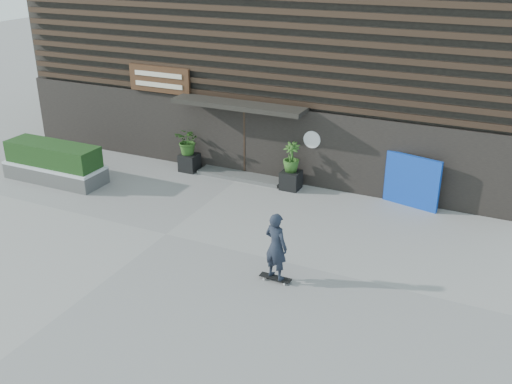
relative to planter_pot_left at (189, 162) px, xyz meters
The scene contains 12 objects.
ground 4.80m from the planter_pot_left, 66.64° to the right, with size 80.00×80.00×0.00m, color gray.
entrance_step 1.93m from the planter_pot_left, ahead, with size 3.00×0.80×0.12m, color #4F4F4C.
planter_pot_left is the anchor object (origin of this frame).
bamboo_left 0.78m from the planter_pot_left, ahead, with size 0.86×0.75×0.96m, color #2D591E.
planter_pot_right 3.80m from the planter_pot_left, ahead, with size 0.60×0.60×0.60m, color black.
bamboo_right 3.88m from the planter_pot_left, ahead, with size 0.54×0.54×0.96m, color #2D591E.
raised_bed 4.47m from the planter_pot_left, 143.47° to the right, with size 3.50×1.20×0.50m, color #494946.
snow_layer 4.48m from the planter_pot_left, 143.47° to the right, with size 3.50×1.20×0.08m, color silver.
hedge 4.51m from the planter_pot_left, 143.47° to the right, with size 3.30×1.00×0.70m, color #173513.
blue_tarp 7.58m from the planter_pot_left, ahead, with size 1.70×0.12×1.60m, color #0C34A3.
building 6.94m from the planter_pot_left, 71.14° to the left, with size 18.00×11.00×8.00m.
skateboarder 7.69m from the planter_pot_left, 43.61° to the right, with size 0.78×0.55×1.75m.
Camera 1 is at (8.21, -11.68, 7.39)m, focal length 40.63 mm.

